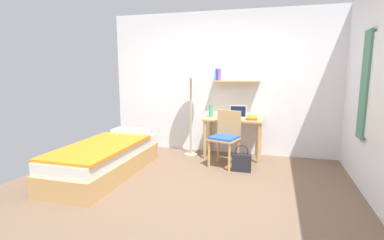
% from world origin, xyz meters
% --- Properties ---
extents(ground_plane, '(5.28, 5.28, 0.00)m').
position_xyz_m(ground_plane, '(0.00, 0.00, 0.00)').
color(ground_plane, brown).
extents(wall_back, '(4.40, 0.27, 2.60)m').
position_xyz_m(wall_back, '(0.00, 2.02, 1.30)').
color(wall_back, white).
rests_on(wall_back, ground_plane).
extents(bed, '(0.86, 2.03, 0.54)m').
position_xyz_m(bed, '(-1.50, 0.30, 0.24)').
color(bed, tan).
rests_on(bed, ground_plane).
extents(desk, '(1.02, 0.56, 0.71)m').
position_xyz_m(desk, '(0.20, 1.70, 0.58)').
color(desk, tan).
rests_on(desk, ground_plane).
extents(desk_chair, '(0.52, 0.51, 0.90)m').
position_xyz_m(desk_chair, '(0.15, 1.20, 0.50)').
color(desk_chair, tan).
rests_on(desk_chair, ground_plane).
extents(standing_lamp, '(0.41, 0.41, 1.64)m').
position_xyz_m(standing_lamp, '(-0.56, 1.62, 1.44)').
color(standing_lamp, '#B2A893').
rests_on(standing_lamp, ground_plane).
extents(laptop, '(0.30, 0.23, 0.22)m').
position_xyz_m(laptop, '(0.27, 1.72, 0.77)').
color(laptop, '#B7BABF').
rests_on(laptop, desk).
extents(water_bottle, '(0.07, 0.07, 0.22)m').
position_xyz_m(water_bottle, '(-0.21, 1.72, 0.82)').
color(water_bottle, '#42A87F').
rests_on(water_bottle, desk).
extents(book_stack, '(0.20, 0.26, 0.08)m').
position_xyz_m(book_stack, '(0.52, 1.65, 0.75)').
color(book_stack, '#D13D38').
rests_on(book_stack, desk).
extents(handbag, '(0.29, 0.11, 0.42)m').
position_xyz_m(handbag, '(0.44, 0.98, 0.15)').
color(handbag, '#232328').
rests_on(handbag, ground_plane).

